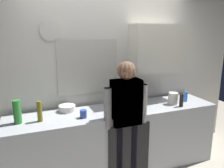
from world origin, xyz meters
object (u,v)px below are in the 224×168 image
bottle_olive_oil (40,111)px  dish_soap (186,96)px  mixing_bowl (67,108)px  person_at_sink (126,114)px  bottle_dark_sauce (181,100)px  cup_blue_mug (83,114)px  coffee_maker (136,96)px  bottle_clear_soda (17,112)px  potted_plant (116,103)px  storage_canister (173,98)px  person_guest (126,114)px

bottle_olive_oil → dish_soap: 2.11m
mixing_bowl → person_at_sink: bearing=-38.1°
bottle_olive_oil → bottle_dark_sauce: 1.91m
cup_blue_mug → dish_soap: bearing=2.9°
mixing_bowl → bottle_dark_sauce: bearing=-14.5°
coffee_maker → bottle_clear_soda: (-1.55, -0.05, -0.01)m
coffee_maker → potted_plant: size_ratio=1.43×
dish_soap → storage_canister: size_ratio=1.06×
storage_canister → cup_blue_mug: bearing=-178.1°
bottle_dark_sauce → mixing_bowl: bearing=165.5°
dish_soap → bottle_clear_soda: bearing=179.3°
cup_blue_mug → bottle_olive_oil: bearing=171.6°
person_guest → dish_soap: bearing=-171.0°
potted_plant → storage_canister: 0.92m
bottle_olive_oil → cup_blue_mug: 0.52m
bottle_dark_sauce → dish_soap: bearing=38.8°
potted_plant → person_at_sink: person_at_sink is taller
coffee_maker → storage_canister: size_ratio=1.94×
bottle_olive_oil → person_at_sink: bearing=-14.9°
cup_blue_mug → potted_plant: size_ratio=0.43×
storage_canister → person_at_sink: 0.90m
dish_soap → person_guest: 1.15m
mixing_bowl → person_guest: (0.63, -0.50, 0.01)m
potted_plant → storage_canister: bearing=2.9°
bottle_clear_soda → storage_canister: bottle_clear_soda is taller
cup_blue_mug → person_at_sink: (0.49, -0.19, -0.00)m
mixing_bowl → dish_soap: bearing=-7.4°
potted_plant → storage_canister: potted_plant is taller
bottle_clear_soda → cup_blue_mug: 0.76m
mixing_bowl → bottle_clear_soda: bearing=-161.9°
coffee_maker → dish_soap: size_ratio=1.83×
bottle_clear_soda → bottle_dark_sauce: (2.14, -0.20, -0.05)m
mixing_bowl → potted_plant: 0.66m
coffee_maker → cup_blue_mug: size_ratio=3.30×
mixing_bowl → storage_canister: bearing=-9.9°
dish_soap → person_at_sink: (-1.12, -0.27, -0.03)m
cup_blue_mug → person_guest: (0.49, -0.19, -0.00)m
bottle_clear_soda → potted_plant: bearing=-5.4°
bottle_olive_oil → person_guest: 1.03m
bottle_clear_soda → person_at_sink: size_ratio=0.17×
person_at_sink → person_guest: bearing=0.0°
cup_blue_mug → storage_canister: 1.36m
dish_soap → mixing_bowl: bearing=172.6°
bottle_dark_sauce → bottle_olive_oil: bearing=175.0°
bottle_olive_oil → person_guest: size_ratio=0.16×
bottle_dark_sauce → potted_plant: size_ratio=0.78×
bottle_olive_oil → coffee_maker: bearing=3.9°
bottle_olive_oil → mixing_bowl: (0.36, 0.23, -0.08)m
cup_blue_mug → mixing_bowl: 0.34m
bottle_clear_soda → storage_canister: bearing=-1.8°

